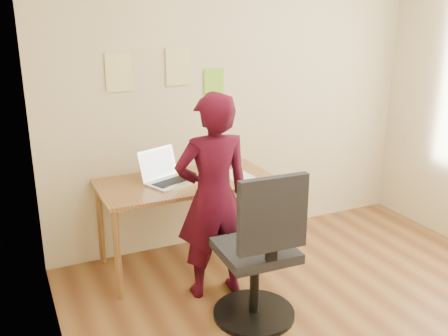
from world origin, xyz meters
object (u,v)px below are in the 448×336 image
desk (186,190)px  office_chair (260,260)px  phone (221,182)px  person (213,197)px  laptop (166,176)px

desk → office_chair: (0.15, -0.97, -0.18)m
phone → person: bearing=-134.1°
office_chair → phone: bearing=86.2°
laptop → office_chair: bearing=-95.6°
laptop → person: bearing=-93.9°
phone → office_chair: office_chair is taller
laptop → phone: laptop is taller
laptop → phone: 0.44m
desk → phone: size_ratio=9.57×
office_chair → person: (-0.13, 0.48, 0.29)m
laptop → office_chair: size_ratio=0.41×
laptop → office_chair: (0.30, -1.00, -0.32)m
desk → office_chair: size_ratio=1.28×
office_chair → person: bearing=107.0°
phone → laptop: bearing=141.2°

